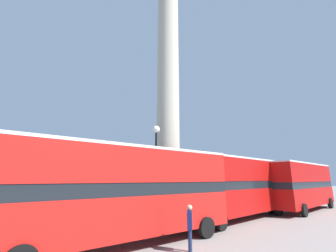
{
  "coord_description": "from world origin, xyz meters",
  "views": [
    {
      "loc": [
        -12.66,
        -15.72,
        2.88
      ],
      "look_at": [
        0.0,
        0.0,
        7.64
      ],
      "focal_mm": 24.0,
      "sensor_mm": 36.0,
      "label": 1
    }
  ],
  "objects": [
    {
      "name": "ground_plane",
      "position": [
        0.0,
        0.0,
        0.0
      ],
      "size": [
        200.0,
        200.0,
        0.0
      ],
      "primitive_type": "plane",
      "color": "gray"
    },
    {
      "name": "monument_column",
      "position": [
        0.0,
        0.0,
        9.3
      ],
      "size": [
        6.08,
        6.08,
        25.75
      ],
      "color": "#ADA593",
      "rests_on": "ground_plane"
    },
    {
      "name": "bus_a",
      "position": [
        11.06,
        -6.43,
        2.39
      ],
      "size": [
        11.37,
        3.4,
        4.32
      ],
      "rotation": [
        0.0,
        0.0,
        0.06
      ],
      "color": "#A80F0C",
      "rests_on": "ground_plane"
    },
    {
      "name": "bus_b",
      "position": [
        2.19,
        -5.41,
        2.43
      ],
      "size": [
        11.35,
        3.32,
        4.4
      ],
      "rotation": [
        0.0,
        0.0,
        0.06
      ],
      "color": "#A80F0C",
      "rests_on": "ground_plane"
    },
    {
      "name": "bus_c",
      "position": [
        -7.49,
        -6.17,
        2.4
      ],
      "size": [
        11.36,
        2.91,
        4.35
      ],
      "rotation": [
        0.0,
        0.0,
        -0.01
      ],
      "color": "red",
      "rests_on": "ground_plane"
    },
    {
      "name": "street_lamp",
      "position": [
        -3.93,
        -3.61,
        3.95
      ],
      "size": [
        0.49,
        0.49,
        6.41
      ],
      "color": "black",
      "rests_on": "ground_plane"
    },
    {
      "name": "pedestrian_near_lamp",
      "position": [
        -5.76,
        -8.58,
        1.05
      ],
      "size": [
        0.48,
        0.47,
        1.83
      ],
      "rotation": [
        0.0,
        0.0,
        3.89
      ],
      "color": "#192347",
      "rests_on": "ground_plane"
    }
  ]
}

